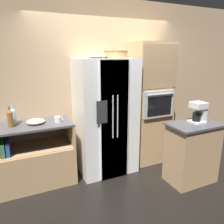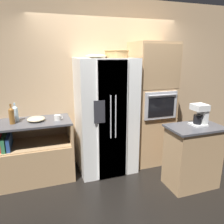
{
  "view_description": "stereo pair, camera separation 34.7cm",
  "coord_description": "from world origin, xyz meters",
  "px_view_note": "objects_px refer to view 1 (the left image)",
  "views": [
    {
      "loc": [
        -1.47,
        -3.05,
        1.92
      ],
      "look_at": [
        -0.07,
        -0.0,
        1.02
      ],
      "focal_mm": 35.0,
      "sensor_mm": 36.0,
      "label": 1
    },
    {
      "loc": [
        -1.15,
        -3.18,
        1.92
      ],
      "look_at": [
        -0.07,
        -0.0,
        1.02
      ],
      "focal_mm": 35.0,
      "sensor_mm": 36.0,
      "label": 2
    }
  ],
  "objects_px": {
    "bottle_tall": "(13,116)",
    "coffee_maker": "(199,111)",
    "wall_oven": "(148,104)",
    "bottle_short": "(10,118)",
    "mug": "(58,119)",
    "wicker_basket": "(116,53)",
    "mixing_bowl": "(36,121)",
    "fruit_bowl": "(96,56)",
    "refrigerator": "(106,117)"
  },
  "relations": [
    {
      "from": "refrigerator",
      "to": "bottle_short",
      "type": "relative_size",
      "value": 6.39
    },
    {
      "from": "wicker_basket",
      "to": "mixing_bowl",
      "type": "distance_m",
      "value": 1.56
    },
    {
      "from": "mug",
      "to": "mixing_bowl",
      "type": "distance_m",
      "value": 0.31
    },
    {
      "from": "wicker_basket",
      "to": "fruit_bowl",
      "type": "height_order",
      "value": "wicker_basket"
    },
    {
      "from": "wall_oven",
      "to": "bottle_short",
      "type": "distance_m",
      "value": 2.25
    },
    {
      "from": "fruit_bowl",
      "to": "bottle_short",
      "type": "relative_size",
      "value": 1.09
    },
    {
      "from": "wall_oven",
      "to": "mug",
      "type": "relative_size",
      "value": 16.46
    },
    {
      "from": "wicker_basket",
      "to": "mug",
      "type": "height_order",
      "value": "wicker_basket"
    },
    {
      "from": "mixing_bowl",
      "to": "coffee_maker",
      "type": "distance_m",
      "value": 2.39
    },
    {
      "from": "wicker_basket",
      "to": "mug",
      "type": "bearing_deg",
      "value": 179.74
    },
    {
      "from": "mug",
      "to": "mixing_bowl",
      "type": "height_order",
      "value": "mug"
    },
    {
      "from": "refrigerator",
      "to": "wicker_basket",
      "type": "bearing_deg",
      "value": -9.42
    },
    {
      "from": "bottle_tall",
      "to": "coffee_maker",
      "type": "bearing_deg",
      "value": -21.57
    },
    {
      "from": "bottle_short",
      "to": "coffee_maker",
      "type": "relative_size",
      "value": 0.95
    },
    {
      "from": "wicker_basket",
      "to": "bottle_tall",
      "type": "relative_size",
      "value": 1.34
    },
    {
      "from": "bottle_short",
      "to": "coffee_maker",
      "type": "distance_m",
      "value": 2.68
    },
    {
      "from": "wicker_basket",
      "to": "coffee_maker",
      "type": "distance_m",
      "value": 1.51
    },
    {
      "from": "refrigerator",
      "to": "fruit_bowl",
      "type": "bearing_deg",
      "value": -162.3
    },
    {
      "from": "wicker_basket",
      "to": "bottle_tall",
      "type": "height_order",
      "value": "wicker_basket"
    },
    {
      "from": "wicker_basket",
      "to": "bottle_tall",
      "type": "xyz_separation_m",
      "value": [
        -1.53,
        0.17,
        -0.85
      ]
    },
    {
      "from": "wicker_basket",
      "to": "bottle_tall",
      "type": "distance_m",
      "value": 1.76
    },
    {
      "from": "refrigerator",
      "to": "fruit_bowl",
      "type": "distance_m",
      "value": 0.97
    },
    {
      "from": "wall_oven",
      "to": "bottle_short",
      "type": "bearing_deg",
      "value": -179.18
    },
    {
      "from": "fruit_bowl",
      "to": "coffee_maker",
      "type": "height_order",
      "value": "fruit_bowl"
    },
    {
      "from": "bottle_tall",
      "to": "bottle_short",
      "type": "bearing_deg",
      "value": -107.22
    },
    {
      "from": "wall_oven",
      "to": "coffee_maker",
      "type": "distance_m",
      "value": 0.94
    },
    {
      "from": "fruit_bowl",
      "to": "mixing_bowl",
      "type": "height_order",
      "value": "fruit_bowl"
    },
    {
      "from": "refrigerator",
      "to": "wall_oven",
      "type": "distance_m",
      "value": 0.86
    },
    {
      "from": "bottle_tall",
      "to": "wall_oven",
      "type": "bearing_deg",
      "value": -2.44
    },
    {
      "from": "bottle_short",
      "to": "mug",
      "type": "distance_m",
      "value": 0.64
    },
    {
      "from": "bottle_short",
      "to": "mixing_bowl",
      "type": "xyz_separation_m",
      "value": [
        0.32,
        0.03,
        -0.09
      ]
    },
    {
      "from": "fruit_bowl",
      "to": "coffee_maker",
      "type": "distance_m",
      "value": 1.72
    },
    {
      "from": "wall_oven",
      "to": "fruit_bowl",
      "type": "distance_m",
      "value": 1.31
    },
    {
      "from": "mug",
      "to": "refrigerator",
      "type": "bearing_deg",
      "value": 1.77
    },
    {
      "from": "fruit_bowl",
      "to": "bottle_tall",
      "type": "xyz_separation_m",
      "value": [
        -1.2,
        0.19,
        -0.82
      ]
    },
    {
      "from": "refrigerator",
      "to": "bottle_short",
      "type": "distance_m",
      "value": 1.41
    },
    {
      "from": "wall_oven",
      "to": "wicker_basket",
      "type": "height_order",
      "value": "wall_oven"
    },
    {
      "from": "coffee_maker",
      "to": "fruit_bowl",
      "type": "bearing_deg",
      "value": 148.59
    },
    {
      "from": "refrigerator",
      "to": "wall_oven",
      "type": "height_order",
      "value": "wall_oven"
    },
    {
      "from": "refrigerator",
      "to": "mixing_bowl",
      "type": "height_order",
      "value": "refrigerator"
    },
    {
      "from": "refrigerator",
      "to": "bottle_tall",
      "type": "bearing_deg",
      "value": 174.06
    },
    {
      "from": "refrigerator",
      "to": "bottle_short",
      "type": "height_order",
      "value": "refrigerator"
    },
    {
      "from": "refrigerator",
      "to": "mug",
      "type": "distance_m",
      "value": 0.77
    },
    {
      "from": "bottle_tall",
      "to": "coffee_maker",
      "type": "xyz_separation_m",
      "value": [
        2.5,
        -0.99,
        0.03
      ]
    },
    {
      "from": "fruit_bowl",
      "to": "mixing_bowl",
      "type": "xyz_separation_m",
      "value": [
        -0.91,
        0.09,
        -0.91
      ]
    },
    {
      "from": "bottle_short",
      "to": "coffee_maker",
      "type": "bearing_deg",
      "value": -18.75
    },
    {
      "from": "bottle_short",
      "to": "mixing_bowl",
      "type": "relative_size",
      "value": 1.14
    },
    {
      "from": "fruit_bowl",
      "to": "bottle_tall",
      "type": "distance_m",
      "value": 1.46
    },
    {
      "from": "wall_oven",
      "to": "wicker_basket",
      "type": "bearing_deg",
      "value": -173.68
    },
    {
      "from": "bottle_short",
      "to": "bottle_tall",
      "type": "bearing_deg",
      "value": 72.78
    }
  ]
}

